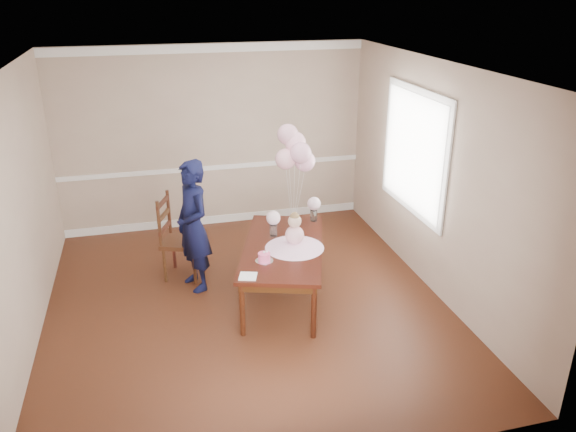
{
  "coord_description": "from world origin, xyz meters",
  "views": [
    {
      "loc": [
        -0.95,
        -5.57,
        3.48
      ],
      "look_at": [
        0.5,
        0.05,
        1.05
      ],
      "focal_mm": 35.0,
      "sensor_mm": 36.0,
      "label": 1
    }
  ],
  "objects_px": {
    "dining_table_top": "(283,247)",
    "dining_chair_seat": "(183,241)",
    "birthday_cake": "(264,257)",
    "woman": "(193,226)"
  },
  "relations": [
    {
      "from": "birthday_cake",
      "to": "woman",
      "type": "bearing_deg",
      "value": 129.35
    },
    {
      "from": "dining_table_top",
      "to": "woman",
      "type": "relative_size",
      "value": 1.1
    },
    {
      "from": "dining_table_top",
      "to": "dining_chair_seat",
      "type": "xyz_separation_m",
      "value": [
        -1.09,
        0.82,
        -0.17
      ]
    },
    {
      "from": "birthday_cake",
      "to": "woman",
      "type": "distance_m",
      "value": 1.08
    },
    {
      "from": "birthday_cake",
      "to": "woman",
      "type": "relative_size",
      "value": 0.08
    },
    {
      "from": "dining_chair_seat",
      "to": "dining_table_top",
      "type": "bearing_deg",
      "value": -15.77
    },
    {
      "from": "woman",
      "to": "dining_chair_seat",
      "type": "bearing_deg",
      "value": -178.66
    },
    {
      "from": "dining_table_top",
      "to": "woman",
      "type": "distance_m",
      "value": 1.11
    },
    {
      "from": "dining_table_top",
      "to": "birthday_cake",
      "type": "xyz_separation_m",
      "value": [
        -0.29,
        -0.33,
        0.07
      ]
    },
    {
      "from": "dining_table_top",
      "to": "woman",
      "type": "xyz_separation_m",
      "value": [
        -0.97,
        0.5,
        0.16
      ]
    }
  ]
}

